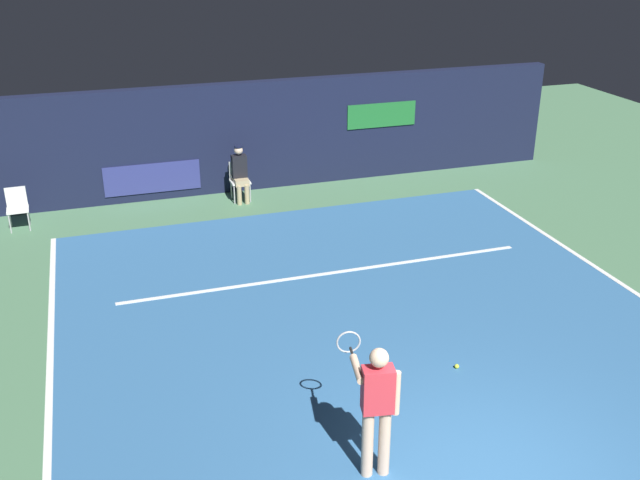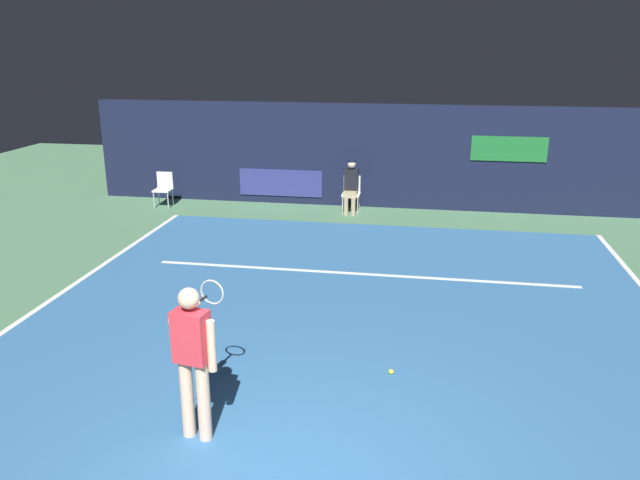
{
  "view_description": "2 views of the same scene",
  "coord_description": "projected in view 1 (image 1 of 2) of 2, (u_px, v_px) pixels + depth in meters",
  "views": [
    {
      "loc": [
        -3.91,
        -5.71,
        6.03
      ],
      "look_at": [
        -0.34,
        5.3,
        0.95
      ],
      "focal_mm": 40.98,
      "sensor_mm": 36.0,
      "label": 1
    },
    {
      "loc": [
        1.1,
        -4.9,
        4.07
      ],
      "look_at": [
        -0.63,
        5.1,
        0.85
      ],
      "focal_mm": 35.18,
      "sensor_mm": 36.0,
      "label": 2
    }
  ],
  "objects": [
    {
      "name": "ground_plane",
      "position": [
        363.0,
        319.0,
        12.02
      ],
      "size": [
        30.08,
        30.08,
        0.0
      ],
      "primitive_type": "plane",
      "color": "#4C7A56"
    },
    {
      "name": "back_wall",
      "position": [
        261.0,
        135.0,
        17.49
      ],
      "size": [
        15.18,
        0.33,
        2.6
      ],
      "color": "#141933",
      "rests_on": "ground"
    },
    {
      "name": "court_surface",
      "position": [
        363.0,
        319.0,
        12.02
      ],
      "size": [
        9.89,
        10.09,
        0.01
      ],
      "primitive_type": "cube",
      "color": "#336699",
      "rests_on": "ground"
    },
    {
      "name": "tennis_ball",
      "position": [
        457.0,
        366.0,
        10.68
      ],
      "size": [
        0.07,
        0.07,
        0.07
      ],
      "primitive_type": "sphere",
      "color": "#CCE033",
      "rests_on": "court_surface"
    },
    {
      "name": "line_sideline_right",
      "position": [
        50.0,
        370.0,
        10.64
      ],
      "size": [
        0.1,
        10.09,
        0.01
      ],
      "primitive_type": "cube",
      "color": "white",
      "rests_on": "court_surface"
    },
    {
      "name": "line_judge_on_chair",
      "position": [
        240.0,
        173.0,
        16.83
      ],
      "size": [
        0.44,
        0.53,
        1.32
      ],
      "color": "white",
      "rests_on": "ground"
    },
    {
      "name": "courtside_chair_near",
      "position": [
        17.0,
        206.0,
        15.4
      ],
      "size": [
        0.46,
        0.43,
        0.88
      ],
      "color": "white",
      "rests_on": "ground"
    },
    {
      "name": "line_sideline_left",
      "position": [
        612.0,
        277.0,
        13.4
      ],
      "size": [
        0.1,
        10.09,
        0.01
      ],
      "primitive_type": "cube",
      "color": "white",
      "rests_on": "court_surface"
    },
    {
      "name": "tennis_player",
      "position": [
        377.0,
        404.0,
        8.3
      ],
      "size": [
        0.51,
        1.0,
        1.73
      ],
      "color": "beige",
      "rests_on": "ground"
    },
    {
      "name": "line_service",
      "position": [
        329.0,
        273.0,
        13.56
      ],
      "size": [
        7.71,
        0.1,
        0.01
      ],
      "primitive_type": "cube",
      "color": "white",
      "rests_on": "court_surface"
    }
  ]
}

